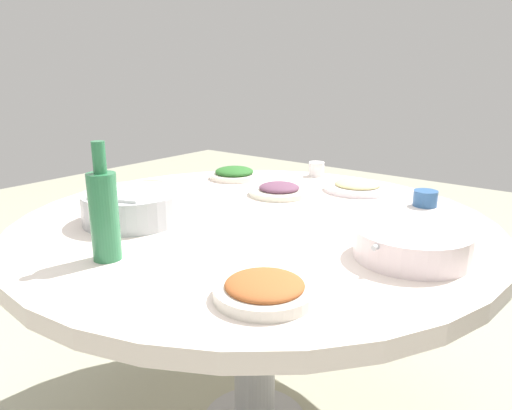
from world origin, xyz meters
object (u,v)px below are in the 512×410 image
object	(u,v)px
rice_bowl	(132,206)
dish_noodles	(357,186)
round_dining_table	(254,247)
dish_shrimp	(147,188)
green_bottle	(104,213)
dish_stirfry	(265,289)
tea_cup_near	(425,198)
soup_bowl	(412,245)
tea_cup_far	(316,169)
dish_greens	(234,174)
dish_eggplant	(279,190)

from	to	relation	value
rice_bowl	dish_noodles	world-z (taller)	rice_bowl
round_dining_table	dish_shrimp	world-z (taller)	dish_shrimp
round_dining_table	rice_bowl	world-z (taller)	rice_bowl
dish_shrimp	green_bottle	world-z (taller)	green_bottle
dish_stirfry	dish_shrimp	size ratio (longest dim) A/B	0.98
round_dining_table	tea_cup_near	xyz separation A→B (m)	(0.45, -0.35, 0.11)
dish_stirfry	tea_cup_near	distance (m)	0.83
soup_bowl	dish_shrimp	world-z (taller)	soup_bowl
rice_bowl	tea_cup_far	distance (m)	0.85
soup_bowl	dish_shrimp	bearing A→B (deg)	88.52
soup_bowl	dish_greens	distance (m)	0.95
dish_eggplant	tea_cup_near	size ratio (longest dim) A/B	2.76
rice_bowl	dish_shrimp	bearing A→B (deg)	43.35
tea_cup_near	dish_shrimp	bearing A→B (deg)	117.07
round_dining_table	tea_cup_far	bearing A→B (deg)	14.69
green_bottle	tea_cup_far	xyz separation A→B (m)	(1.07, 0.08, -0.08)
soup_bowl	tea_cup_far	bearing A→B (deg)	45.67
dish_eggplant	tea_cup_far	bearing A→B (deg)	9.24
green_bottle	rice_bowl	bearing A→B (deg)	39.98
soup_bowl	tea_cup_near	size ratio (longest dim) A/B	3.82
dish_shrimp	dish_eggplant	world-z (taller)	dish_eggplant
dish_greens	dish_shrimp	bearing A→B (deg)	163.37
rice_bowl	dish_eggplant	world-z (taller)	rice_bowl
dish_noodles	dish_eggplant	distance (m)	0.29
rice_bowl	dish_noodles	xyz separation A→B (m)	(0.73, -0.35, -0.03)
rice_bowl	tea_cup_near	size ratio (longest dim) A/B	3.73
rice_bowl	dish_greens	bearing A→B (deg)	12.15
dish_eggplant	rice_bowl	bearing A→B (deg)	162.66
dish_noodles	dish_eggplant	size ratio (longest dim) A/B	1.13
dish_greens	tea_cup_far	distance (m)	0.34
rice_bowl	tea_cup_near	xyz separation A→B (m)	(0.68, -0.61, -0.02)
soup_bowl	dish_eggplant	bearing A→B (deg)	64.12
round_dining_table	dish_stirfry	world-z (taller)	dish_stirfry
soup_bowl	round_dining_table	bearing A→B (deg)	88.89
rice_bowl	soup_bowl	bearing A→B (deg)	-73.14
green_bottle	tea_cup_near	distance (m)	1.00
round_dining_table	dish_shrimp	bearing A→B (deg)	88.17
dish_eggplant	dish_noodles	bearing A→B (deg)	-40.37
round_dining_table	dish_noodles	xyz separation A→B (m)	(0.50, -0.08, 0.10)
dish_shrimp	dish_greens	bearing A→B (deg)	-16.63
dish_noodles	tea_cup_near	world-z (taller)	tea_cup_near
dish_shrimp	tea_cup_near	distance (m)	0.95
round_dining_table	soup_bowl	bearing A→B (deg)	-91.11
soup_bowl	green_bottle	bearing A→B (deg)	128.58
dish_stirfry	tea_cup_far	size ratio (longest dim) A/B	3.21
dish_stirfry	dish_noodles	bearing A→B (deg)	15.60
dish_shrimp	tea_cup_far	distance (m)	0.69
dish_stirfry	dish_eggplant	distance (m)	0.79
rice_bowl	dish_greens	world-z (taller)	rice_bowl
dish_shrimp	tea_cup_near	bearing A→B (deg)	-62.93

